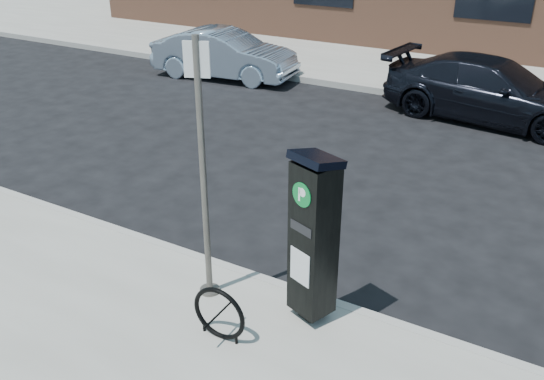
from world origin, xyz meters
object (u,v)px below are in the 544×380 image
Objects in this scene: car_silver at (224,54)px; sign_pole at (203,177)px; parking_kiosk at (314,237)px; bike_rack at (219,314)px; car_dark at (491,90)px.

sign_pole is at bearing -152.93° from car_silver.
parking_kiosk is 0.50× the size of car_silver.
sign_pole is at bearing 132.54° from bike_rack.
car_dark reaches higher than bike_rack.
bike_rack is 10.25m from car_silver.
sign_pole is (-1.16, -0.18, 0.45)m from parking_kiosk.
car_dark is at bearing 108.91° from parking_kiosk.
parking_kiosk is at bearing -174.82° from car_dark.
sign_pole reaches higher than bike_rack.
car_dark reaches higher than car_silver.
parking_kiosk is 3.16× the size of bike_rack.
bike_rack is at bearing -69.16° from sign_pole.
car_dark is (1.38, 7.93, -0.92)m from sign_pole.
parking_kiosk is 0.43× the size of car_dark.
car_silver is at bearing 101.05° from sign_pole.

